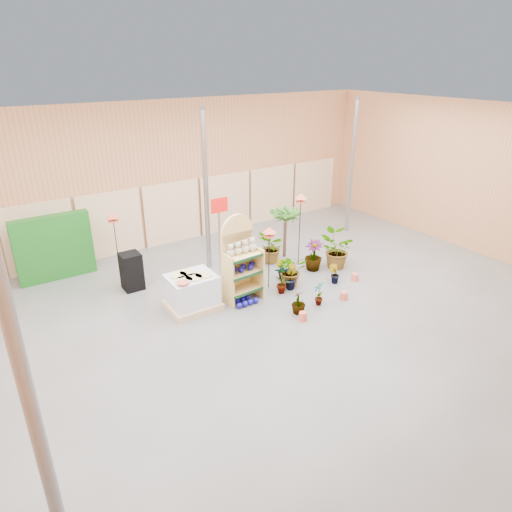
{
  "coord_description": "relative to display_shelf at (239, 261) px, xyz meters",
  "views": [
    {
      "loc": [
        -5.61,
        -7.29,
        5.63
      ],
      "look_at": [
        0.3,
        1.5,
        1.0
      ],
      "focal_mm": 32.0,
      "sensor_mm": 36.0,
      "label": 1
    }
  ],
  "objects": [
    {
      "name": "room",
      "position": [
        0.23,
        -0.54,
        1.21
      ],
      "size": [
        15.2,
        12.1,
        4.7
      ],
      "color": "#575757",
      "rests_on": "ground"
    },
    {
      "name": "display_shelf",
      "position": [
        0.0,
        0.0,
        0.0
      ],
      "size": [
        0.95,
        0.63,
        2.2
      ],
      "rotation": [
        0.0,
        0.0,
        0.06
      ],
      "color": "tan",
      "rests_on": "ground"
    },
    {
      "name": "teddy_bears",
      "position": [
        0.03,
        -0.1,
        0.39
      ],
      "size": [
        0.81,
        0.22,
        0.35
      ],
      "color": "#C2B49D",
      "rests_on": "display_shelf"
    },
    {
      "name": "gazing_balls_shelf",
      "position": [
        0.0,
        -0.12,
        -0.14
      ],
      "size": [
        0.81,
        0.28,
        0.15
      ],
      "color": "#121190",
      "rests_on": "display_shelf"
    },
    {
      "name": "gazing_balls_floor",
      "position": [
        -0.08,
        -0.38,
        -0.93
      ],
      "size": [
        0.63,
        0.39,
        0.15
      ],
      "color": "#121190",
      "rests_on": "ground"
    },
    {
      "name": "pallet_stack",
      "position": [
        -1.24,
        0.19,
        -0.57
      ],
      "size": [
        1.23,
        1.04,
        0.9
      ],
      "rotation": [
        0.0,
        0.0,
        -0.02
      ],
      "color": "tan",
      "rests_on": "ground"
    },
    {
      "name": "charcoal_planters",
      "position": [
        -2.09,
        1.98,
        -0.51
      ],
      "size": [
        0.5,
        0.5,
        1.0
      ],
      "color": "black",
      "rests_on": "ground"
    },
    {
      "name": "trellis_stock",
      "position": [
        -3.57,
        3.75,
        -0.11
      ],
      "size": [
        2.0,
        0.3,
        1.8
      ],
      "primitive_type": "cube",
      "color": "#175E18",
      "rests_on": "ground"
    },
    {
      "name": "offer_sign",
      "position": [
        0.33,
        1.53,
        0.56
      ],
      "size": [
        0.5,
        0.08,
        2.2
      ],
      "color": "gray",
      "rests_on": "ground"
    },
    {
      "name": "bird_table_front",
      "position": [
        0.92,
        0.03,
        0.57
      ],
      "size": [
        0.34,
        0.34,
        1.7
      ],
      "color": "black",
      "rests_on": "ground"
    },
    {
      "name": "bird_table_right",
      "position": [
        2.48,
        0.72,
        1.01
      ],
      "size": [
        0.34,
        0.34,
        2.17
      ],
      "color": "black",
      "rests_on": "ground"
    },
    {
      "name": "bird_table_back",
      "position": [
        -2.08,
        3.09,
        0.67
      ],
      "size": [
        0.34,
        0.34,
        1.81
      ],
      "color": "black",
      "rests_on": "ground"
    },
    {
      "name": "palm",
      "position": [
        2.52,
        1.45,
        0.36
      ],
      "size": [
        0.7,
        0.7,
        1.61
      ],
      "color": "#4E362A",
      "rests_on": "ground"
    },
    {
      "name": "potted_plant_0",
      "position": [
        1.03,
        -0.41,
        -0.6
      ],
      "size": [
        0.51,
        0.47,
        0.81
      ],
      "primitive_type": "imported",
      "rotation": [
        0.0,
        0.0,
        2.56
      ],
      "color": "#295F19",
      "rests_on": "ground"
    },
    {
      "name": "potted_plant_1",
      "position": [
        1.36,
        -0.33,
        -0.67
      ],
      "size": [
        0.41,
        0.45,
        0.67
      ],
      "primitive_type": "imported",
      "rotation": [
        0.0,
        0.0,
        1.21
      ],
      "color": "#295F19",
      "rests_on": "ground"
    },
    {
      "name": "potted_plant_2",
      "position": [
        1.49,
        -0.19,
        -0.56
      ],
      "size": [
        1.01,
        0.96,
        0.9
      ],
      "primitive_type": "imported",
      "rotation": [
        0.0,
        0.0,
        5.88
      ],
      "color": "#295F19",
      "rests_on": "ground"
    },
    {
      "name": "potted_plant_3",
      "position": [
        2.62,
        0.22,
        -0.56
      ],
      "size": [
        0.67,
        0.67,
        0.9
      ],
      "primitive_type": "imported",
      "rotation": [
        0.0,
        0.0,
        5.16
      ],
      "color": "#295F19",
      "rests_on": "ground"
    },
    {
      "name": "potted_plant_5",
      "position": [
        1.52,
        0.28,
        -0.73
      ],
      "size": [
        0.35,
        0.38,
        0.56
      ],
      "primitive_type": "imported",
      "rotation": [
        0.0,
        0.0,
        2.01
      ],
      "color": "#295F19",
      "rests_on": "ground"
    },
    {
      "name": "potted_plant_6",
      "position": [
        1.91,
        1.29,
        -0.53
      ],
      "size": [
        1.04,
        1.1,
        0.96
      ],
      "primitive_type": "imported",
      "rotation": [
        0.0,
        0.0,
        4.28
      ],
      "color": "#295F19",
      "rests_on": "ground"
    },
    {
      "name": "potted_plant_7",
      "position": [
        0.74,
        -1.45,
        -0.71
      ],
      "size": [
        0.39,
        0.39,
        0.6
      ],
      "primitive_type": "imported",
      "rotation": [
        0.0,
        0.0,
        3.34
      ],
      "color": "#295F19",
      "rests_on": "ground"
    },
    {
      "name": "potted_plant_8",
      "position": [
        1.41,
        -1.4,
        -0.69
      ],
      "size": [
        0.38,
        0.4,
        0.63
      ],
      "primitive_type": "imported",
      "rotation": [
        0.0,
        0.0,
        4.06
      ],
      "color": "#295F19",
      "rests_on": "ground"
    },
    {
      "name": "potted_plant_9",
      "position": [
        2.54,
        -0.73,
        -0.74
      ],
      "size": [
        0.34,
        0.36,
        0.53
      ],
      "primitive_type": "imported",
      "rotation": [
        0.0,
        0.0,
        2.04
      ],
      "color": "#295F19",
      "rests_on": "ground"
    },
    {
      "name": "potted_plant_10",
      "position": [
        3.24,
        0.01,
        -0.46
      ],
      "size": [
        1.2,
        1.26,
        1.09
      ],
      "primitive_type": "imported",
      "rotation": [
        0.0,
        0.0,
        2.03
      ],
      "color": "#295F19",
      "rests_on": "ground"
    },
    {
      "name": "potted_plant_11",
      "position": [
        1.14,
        1.11,
        -0.69
      ],
      "size": [
        0.5,
        0.5,
        0.63
      ],
      "primitive_type": "imported",
      "rotation": [
        0.0,
        0.0,
        0.89
      ],
      "color": "#295F19",
      "rests_on": "ground"
    }
  ]
}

